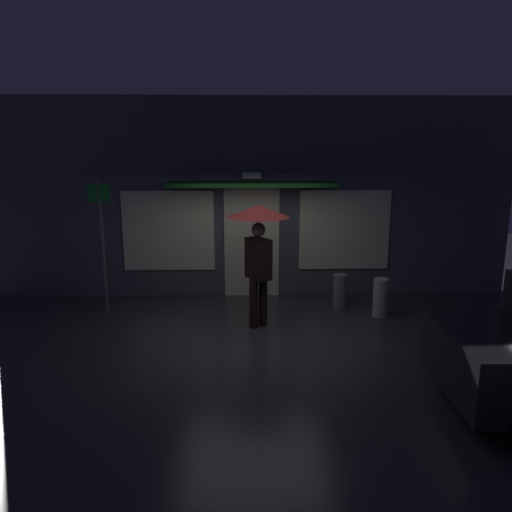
% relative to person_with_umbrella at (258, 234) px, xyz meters
% --- Properties ---
extents(ground_plane, '(18.00, 18.00, 0.00)m').
position_rel_person_with_umbrella_xyz_m(ground_plane, '(-0.08, -0.40, -1.60)').
color(ground_plane, '#2D2D33').
extents(building_facade, '(10.44, 1.00, 3.95)m').
position_rel_person_with_umbrella_xyz_m(building_facade, '(-0.08, 1.94, 0.36)').
color(building_facade, '#4C4C56').
rests_on(building_facade, ground).
extents(person_with_umbrella, '(1.02, 1.02, 2.08)m').
position_rel_person_with_umbrella_xyz_m(person_with_umbrella, '(0.00, 0.00, 0.00)').
color(person_with_umbrella, black).
rests_on(person_with_umbrella, ground).
extents(street_sign_post, '(0.40, 0.07, 2.45)m').
position_rel_person_with_umbrella_xyz_m(street_sign_post, '(-2.80, 0.86, -0.22)').
color(street_sign_post, '#595B60').
rests_on(street_sign_post, ground).
extents(sidewalk_bollard, '(0.25, 0.25, 0.66)m').
position_rel_person_with_umbrella_xyz_m(sidewalk_bollard, '(1.57, 0.91, -1.27)').
color(sidewalk_bollard, slate).
rests_on(sidewalk_bollard, ground).
extents(sidewalk_bollard_2, '(0.27, 0.27, 0.70)m').
position_rel_person_with_umbrella_xyz_m(sidewalk_bollard_2, '(2.22, 0.45, -1.26)').
color(sidewalk_bollard_2, '#B2A899').
rests_on(sidewalk_bollard_2, ground).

